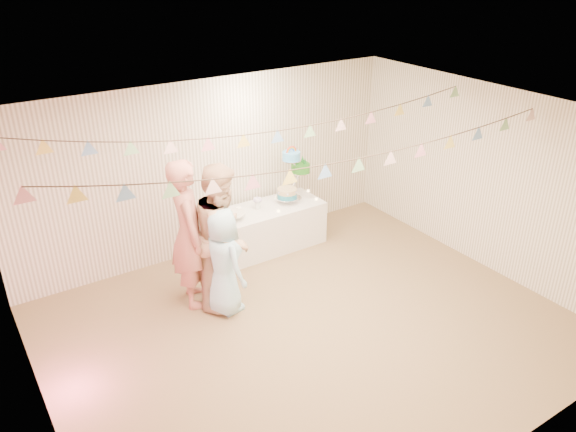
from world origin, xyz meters
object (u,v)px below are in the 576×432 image
person_adult_b (223,235)px  person_child (223,261)px  cake_stand (294,170)px  person_adult_a (189,233)px  table (265,228)px

person_adult_b → person_child: (-0.12, -0.21, -0.24)m
cake_stand → person_adult_a: bearing=-160.5°
person_adult_b → person_child: 0.34m
table → person_adult_b: 1.58m
cake_stand → person_adult_a: (-2.07, -0.74, -0.17)m
cake_stand → person_adult_a: size_ratio=0.41×
table → person_adult_a: size_ratio=0.91×
cake_stand → person_child: bearing=-147.7°
person_adult_a → person_child: person_adult_a is taller
person_child → person_adult_b: bearing=-36.7°
table → person_adult_b: size_ratio=0.95×
person_child → cake_stand: bearing=-64.5°
cake_stand → person_adult_b: (-1.70, -0.94, -0.21)m
cake_stand → person_adult_b: person_adult_b is taller
table → person_adult_a: person_adult_a is taller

